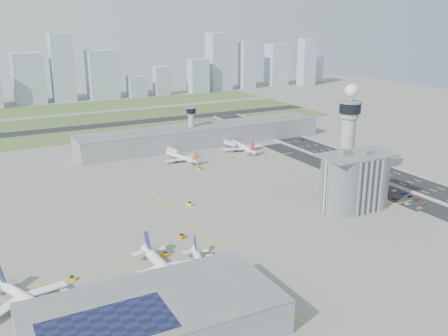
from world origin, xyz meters
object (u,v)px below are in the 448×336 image
tug_1 (165,254)px  car_hw_4 (255,128)px  airplane_far_a (181,154)px  car_lot_7 (417,199)px  jet_bridge_far_0 (168,151)px  car_lot_1 (408,204)px  airplane_near_a (26,293)px  jet_bridge_near_1 (148,295)px  tug_0 (72,278)px  tug_2 (182,236)px  car_hw_1 (362,164)px  airplane_far_b (242,144)px  car_lot_10 (394,191)px  jet_bridge_far_1 (225,143)px  jet_bridge_near_2 (219,276)px  control_tower (348,132)px  car_lot_8 (410,196)px  car_lot_0 (420,208)px  jet_bridge_near_0 (66,316)px  secondary_tower (191,123)px  car_lot_4 (379,191)px  tug_5 (233,158)px  car_lot_6 (425,203)px  car_lot_3 (386,195)px  car_lot_5 (370,188)px  car_lot_9 (403,193)px  car_hw_2 (303,140)px  car_lot_11 (382,185)px  admin_building (355,181)px  tug_3 (190,204)px  tug_4 (199,168)px  airplane_near_c (202,263)px  car_lot_2 (395,198)px

tug_1 → car_hw_4: 269.72m
airplane_far_a → car_lot_7: (89.59, -140.71, -4.41)m
jet_bridge_far_0 → car_lot_1: size_ratio=3.92×
tug_1 → airplane_near_a: bearing=179.6°
jet_bridge_near_1 → tug_0: size_ratio=4.44×
tug_2 → car_hw_4: (158.74, 193.06, -0.39)m
car_hw_1 → airplane_far_b: bearing=134.2°
car_lot_7 → car_lot_10: (-1.29, 16.47, 0.03)m
jet_bridge_far_1 → jet_bridge_near_2: bearing=-38.5°
control_tower → car_lot_8: 52.49m
control_tower → car_lot_0: size_ratio=16.78×
jet_bridge_near_1 → car_lot_7: 178.68m
jet_bridge_near_0 → car_lot_10: (204.84, 46.51, -2.23)m
airplane_far_a → jet_bridge_far_0: (-1.54, 22.26, -2.15)m
secondary_tower → tug_1: size_ratio=9.62×
secondary_tower → jet_bridge_far_1: 32.60m
control_tower → tug_0: size_ratio=20.44×
car_lot_4 → car_lot_8: (10.11, -14.82, -0.02)m
tug_5 → jet_bridge_near_0: bearing=155.9°
jet_bridge_far_1 → tug_2: 178.78m
airplane_far_b → jet_bridge_near_1: (-141.49, -175.51, -2.86)m
tug_1 → tug_5: (102.99, 124.33, -0.17)m
jet_bridge_near_1 → car_lot_6: bearing=-72.4°
car_lot_3 → car_lot_8: car_lot_3 is taller
jet_bridge_near_0 → jet_bridge_far_0: 224.66m
car_lot_7 → car_lot_5: bearing=14.5°
jet_bridge_near_1 → jet_bridge_near_2: 30.00m
car_lot_9 → car_hw_2: bearing=-5.9°
airplane_far_a → tug_2: bearing=141.3°
jet_bridge_near_1 → car_hw_1: 221.76m
tug_2 → jet_bridge_far_1: bearing=117.6°
car_lot_5 → car_lot_11: size_ratio=0.94×
admin_building → tug_3: bearing=150.7°
car_lot_7 → car_lot_6: bearing=164.9°
airplane_far_b → tug_4: airplane_far_b is taller
control_tower → jet_bridge_near_0: size_ratio=4.61×
car_lot_0 → jet_bridge_near_1: bearing=99.4°
jet_bridge_near_0 → car_lot_10: bearing=-67.2°
tug_4 → car_lot_3: tug_4 is taller
control_tower → car_lot_10: bearing=-48.6°
airplane_near_c → tug_3: size_ratio=9.89×
airplane_near_c → car_hw_4: bearing=158.9°
jet_bridge_near_0 → car_hw_1: bearing=-56.4°
car_hw_4 → jet_bridge_near_1: bearing=-120.4°
secondary_tower → car_hw_1: (85.10, -111.34, -18.21)m
tug_3 → car_lot_4: (111.09, -33.80, -0.41)m
airplane_near_c → car_lot_2: airplane_near_c is taller
car_lot_10 → car_hw_4: size_ratio=1.21×
tug_5 → car_lot_7: (53.66, -126.05, -0.20)m
airplane_near_a → car_lot_8: 217.27m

